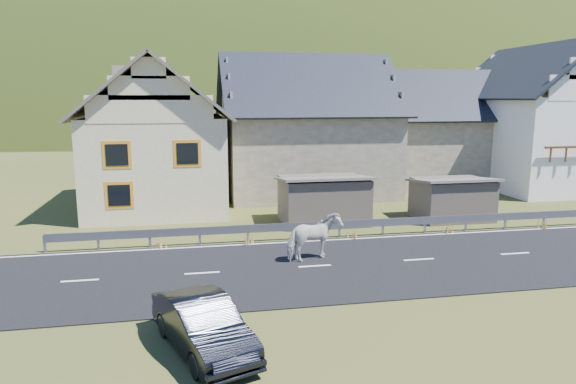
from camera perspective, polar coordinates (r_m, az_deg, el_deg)
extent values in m
plane|color=#353F19|center=(19.95, 14.33, -7.40)|extent=(160.00, 160.00, 0.00)
cube|color=black|center=(19.94, 14.33, -7.34)|extent=(60.00, 7.00, 0.04)
cube|color=silver|center=(19.93, 14.33, -7.27)|extent=(60.00, 6.60, 0.01)
cube|color=#93969B|center=(23.04, 10.53, -3.34)|extent=(28.00, 0.08, 0.34)
cube|color=#93969B|center=(22.34, -25.42, -5.24)|extent=(0.10, 0.06, 0.70)
cube|color=#93969B|center=(21.91, -20.34, -5.17)|extent=(0.10, 0.06, 0.70)
cube|color=#93969B|center=(21.66, -15.10, -5.05)|extent=(0.10, 0.06, 0.70)
cube|color=#93969B|center=(21.59, -9.78, -4.88)|extent=(0.10, 0.06, 0.70)
cube|color=#93969B|center=(21.71, -4.48, -4.68)|extent=(0.10, 0.06, 0.70)
cube|color=#93969B|center=(22.01, 0.71, -4.44)|extent=(0.10, 0.06, 0.70)
cube|color=#93969B|center=(22.48, 5.73, -4.17)|extent=(0.10, 0.06, 0.70)
cube|color=#93969B|center=(23.12, 10.50, -3.88)|extent=(0.10, 0.06, 0.70)
cube|color=#93969B|center=(23.90, 14.98, -3.59)|extent=(0.10, 0.06, 0.70)
cube|color=#93969B|center=(24.83, 19.15, -3.30)|extent=(0.10, 0.06, 0.70)
cube|color=#93969B|center=(25.87, 23.00, -3.02)|extent=(0.10, 0.06, 0.70)
cube|color=#93969B|center=(27.03, 26.53, -2.74)|extent=(0.10, 0.06, 0.70)
cube|color=brown|center=(24.94, 3.94, -0.91)|extent=(4.30, 3.30, 2.40)
cube|color=brown|center=(26.89, 17.73, -0.78)|extent=(3.80, 2.90, 2.20)
cube|color=beige|center=(29.40, -14.15, 3.29)|extent=(7.00, 9.00, 5.00)
cube|color=orange|center=(25.00, -18.48, 3.93)|extent=(1.30, 0.12, 1.30)
cube|color=orange|center=(24.78, -11.11, 4.22)|extent=(1.30, 0.12, 1.30)
cube|color=orange|center=(25.27, -18.23, -0.35)|extent=(1.30, 0.12, 1.30)
cube|color=tan|center=(30.87, -18.11, 10.97)|extent=(0.70, 0.70, 2.40)
cube|color=tan|center=(33.13, 1.91, 4.37)|extent=(10.00, 9.00, 5.00)
cube|color=tan|center=(38.43, 15.98, 4.51)|extent=(9.00, 8.00, 4.60)
cube|color=white|center=(38.98, 25.97, 4.98)|extent=(8.00, 10.00, 6.00)
ellipsoid|color=#253112|center=(199.29, -6.91, 2.86)|extent=(440.00, 280.00, 260.00)
imported|color=beige|center=(19.08, 2.89, -5.04)|extent=(1.59, 2.26, 1.75)
imported|color=black|center=(12.82, -9.42, -14.38)|extent=(2.63, 4.16, 1.30)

